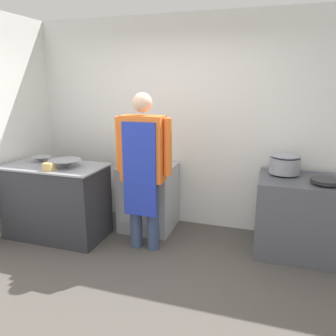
% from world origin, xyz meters
% --- Properties ---
extents(ground_plane, '(14.00, 14.00, 0.00)m').
position_xyz_m(ground_plane, '(0.00, 0.00, 0.00)').
color(ground_plane, '#4C4742').
extents(wall_back, '(8.00, 0.05, 2.70)m').
position_xyz_m(wall_back, '(0.00, 1.87, 1.35)').
color(wall_back, white).
rests_on(wall_back, ground_plane).
extents(wall_left, '(0.05, 8.00, 2.70)m').
position_xyz_m(wall_left, '(-2.04, 1.00, 1.35)').
color(wall_left, white).
rests_on(wall_left, ground_plane).
extents(prep_counter, '(1.23, 0.66, 0.92)m').
position_xyz_m(prep_counter, '(-1.35, 0.95, 0.46)').
color(prep_counter, '#2D2D33').
rests_on(prep_counter, ground_plane).
extents(stove, '(0.95, 0.74, 0.88)m').
position_xyz_m(stove, '(1.49, 1.42, 0.43)').
color(stove, '#4C4F56').
rests_on(stove, ground_plane).
extents(fridge_unit, '(0.66, 0.61, 0.85)m').
position_xyz_m(fridge_unit, '(-0.36, 1.51, 0.43)').
color(fridge_unit, '#A8ADB2').
rests_on(fridge_unit, ground_plane).
extents(person_cook, '(0.65, 0.24, 1.78)m').
position_xyz_m(person_cook, '(-0.21, 0.98, 1.02)').
color(person_cook, '#38476B').
rests_on(person_cook, ground_plane).
extents(mixing_bowl, '(0.38, 0.38, 0.09)m').
position_xyz_m(mixing_bowl, '(-1.17, 0.92, 0.96)').
color(mixing_bowl, gray).
rests_on(mixing_bowl, prep_counter).
extents(small_bowl, '(0.25, 0.25, 0.06)m').
position_xyz_m(small_bowl, '(-1.62, 1.07, 0.95)').
color(small_bowl, gray).
rests_on(small_bowl, prep_counter).
extents(plastic_tub, '(0.12, 0.12, 0.09)m').
position_xyz_m(plastic_tub, '(-1.26, 0.75, 0.96)').
color(plastic_tub, '#D8B266').
rests_on(plastic_tub, prep_counter).
extents(stock_pot, '(0.34, 0.34, 0.23)m').
position_xyz_m(stock_pot, '(1.28, 1.55, 1.00)').
color(stock_pot, gray).
rests_on(stock_pot, stove).
extents(saute_pan, '(0.30, 0.30, 0.04)m').
position_xyz_m(saute_pan, '(1.68, 1.30, 0.90)').
color(saute_pan, '#262628').
rests_on(saute_pan, stove).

